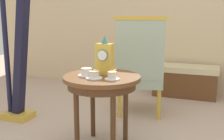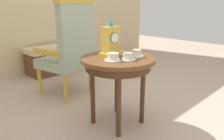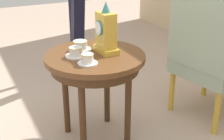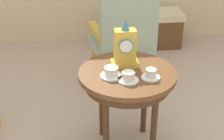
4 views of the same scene
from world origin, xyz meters
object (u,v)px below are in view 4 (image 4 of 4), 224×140
object	(u,v)px
teacup_right	(128,77)
mantel_clock	(125,48)
armchair	(125,31)
teacup_left	(111,72)
teacup_center	(151,74)
window_bench	(144,29)
side_table	(127,82)

from	to	relation	value
teacup_right	mantel_clock	world-z (taller)	mantel_clock
teacup_right	armchair	world-z (taller)	armchair
teacup_left	teacup_center	bearing A→B (deg)	-11.46
teacup_right	window_bench	bearing A→B (deg)	75.40
teacup_center	armchair	size ratio (longest dim) A/B	0.11
teacup_left	mantel_clock	bearing A→B (deg)	52.30
side_table	teacup_right	xyz separation A→B (m)	(-0.01, -0.13, 0.11)
mantel_clock	side_table	bearing A→B (deg)	-84.79
side_table	teacup_center	world-z (taller)	teacup_center
armchair	mantel_clock	bearing A→B (deg)	-98.29
mantel_clock	armchair	world-z (taller)	armchair
window_bench	side_table	bearing A→B (deg)	-105.13
side_table	mantel_clock	bearing A→B (deg)	95.21
teacup_right	armchair	size ratio (longest dim) A/B	0.12
teacup_center	armchair	xyz separation A→B (m)	(-0.03, 0.98, -0.08)
mantel_clock	armchair	size ratio (longest dim) A/B	0.29
side_table	window_bench	distance (m)	1.98
teacup_center	mantel_clock	distance (m)	0.26
armchair	window_bench	xyz separation A→B (m)	(0.40, 1.00, -0.37)
teacup_left	teacup_right	xyz separation A→B (m)	(0.10, -0.07, -0.00)
armchair	teacup_left	bearing A→B (deg)	-103.48
teacup_center	mantel_clock	xyz separation A→B (m)	(-0.14, 0.19, 0.11)
side_table	teacup_left	world-z (taller)	teacup_left
window_bench	mantel_clock	bearing A→B (deg)	-106.04
side_table	teacup_center	distance (m)	0.20
teacup_right	teacup_center	size ratio (longest dim) A/B	1.10
teacup_center	window_bench	world-z (taller)	teacup_center
side_table	mantel_clock	distance (m)	0.23
teacup_right	teacup_center	bearing A→B (deg)	7.68
side_table	window_bench	bearing A→B (deg)	74.87
teacup_left	mantel_clock	xyz separation A→B (m)	(0.11, 0.14, 0.10)
teacup_left	teacup_center	distance (m)	0.26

